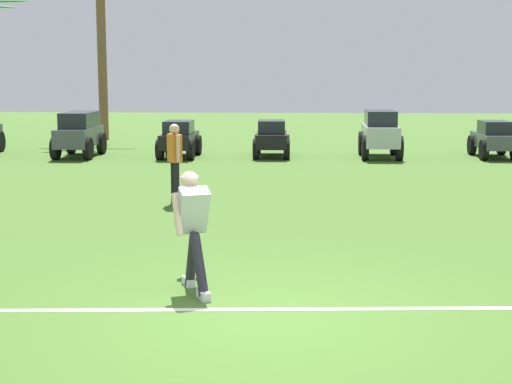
{
  "coord_description": "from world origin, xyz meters",
  "views": [
    {
      "loc": [
        0.28,
        -7.99,
        2.59
      ],
      "look_at": [
        -0.26,
        2.83,
        0.9
      ],
      "focal_mm": 55.0,
      "sensor_mm": 36.0,
      "label": 1
    }
  ],
  "objects_px": {
    "teammate_near_sideline": "(175,156)",
    "parked_car_slot_b": "(79,133)",
    "parked_car_slot_f": "(493,139)",
    "palm_tree_left_of_centre": "(102,32)",
    "parked_car_slot_c": "(179,138)",
    "parked_car_slot_e": "(380,133)",
    "frisbee_thrower": "(193,224)",
    "frisbee_in_flight": "(189,218)",
    "parked_car_slot_d": "(272,138)"
  },
  "relations": [
    {
      "from": "teammate_near_sideline",
      "to": "parked_car_slot_e",
      "type": "xyz_separation_m",
      "value": [
        4.87,
        8.43,
        -0.2
      ]
    },
    {
      "from": "parked_car_slot_c",
      "to": "parked_car_slot_b",
      "type": "bearing_deg",
      "value": 179.25
    },
    {
      "from": "palm_tree_left_of_centre",
      "to": "frisbee_thrower",
      "type": "bearing_deg",
      "value": -73.5
    },
    {
      "from": "parked_car_slot_b",
      "to": "parked_car_slot_f",
      "type": "bearing_deg",
      "value": 1.53
    },
    {
      "from": "palm_tree_left_of_centre",
      "to": "parked_car_slot_c",
      "type": "bearing_deg",
      "value": -57.74
    },
    {
      "from": "parked_car_slot_b",
      "to": "parked_car_slot_d",
      "type": "height_order",
      "value": "parked_car_slot_b"
    },
    {
      "from": "parked_car_slot_e",
      "to": "palm_tree_left_of_centre",
      "type": "bearing_deg",
      "value": 150.11
    },
    {
      "from": "frisbee_in_flight",
      "to": "frisbee_thrower",
      "type": "bearing_deg",
      "value": -79.61
    },
    {
      "from": "palm_tree_left_of_centre",
      "to": "frisbee_in_flight",
      "type": "bearing_deg",
      "value": -73.24
    },
    {
      "from": "frisbee_thrower",
      "to": "parked_car_slot_f",
      "type": "distance_m",
      "value": 16.25
    },
    {
      "from": "parked_car_slot_c",
      "to": "parked_car_slot_d",
      "type": "relative_size",
      "value": 1.0
    },
    {
      "from": "parked_car_slot_c",
      "to": "parked_car_slot_f",
      "type": "bearing_deg",
      "value": 2.27
    },
    {
      "from": "frisbee_thrower",
      "to": "parked_car_slot_d",
      "type": "distance_m",
      "value": 14.59
    },
    {
      "from": "frisbee_thrower",
      "to": "parked_car_slot_e",
      "type": "bearing_deg",
      "value": 75.59
    },
    {
      "from": "parked_car_slot_e",
      "to": "parked_car_slot_f",
      "type": "xyz_separation_m",
      "value": [
        3.37,
        0.11,
        -0.18
      ]
    },
    {
      "from": "parked_car_slot_f",
      "to": "parked_car_slot_b",
      "type": "bearing_deg",
      "value": -178.47
    },
    {
      "from": "frisbee_thrower",
      "to": "parked_car_slot_d",
      "type": "height_order",
      "value": "frisbee_thrower"
    },
    {
      "from": "frisbee_in_flight",
      "to": "parked_car_slot_d",
      "type": "bearing_deg",
      "value": 87.31
    },
    {
      "from": "frisbee_thrower",
      "to": "frisbee_in_flight",
      "type": "bearing_deg",
      "value": 100.39
    },
    {
      "from": "teammate_near_sideline",
      "to": "parked_car_slot_f",
      "type": "xyz_separation_m",
      "value": [
        8.24,
        8.54,
        -0.38
      ]
    },
    {
      "from": "frisbee_thrower",
      "to": "parked_car_slot_e",
      "type": "height_order",
      "value": "frisbee_thrower"
    },
    {
      "from": "parked_car_slot_b",
      "to": "palm_tree_left_of_centre",
      "type": "relative_size",
      "value": 0.36
    },
    {
      "from": "teammate_near_sideline",
      "to": "parked_car_slot_c",
      "type": "distance_m",
      "value": 8.25
    },
    {
      "from": "frisbee_in_flight",
      "to": "parked_car_slot_b",
      "type": "relative_size",
      "value": 0.15
    },
    {
      "from": "frisbee_in_flight",
      "to": "parked_car_slot_e",
      "type": "distance_m",
      "value": 14.21
    },
    {
      "from": "parked_car_slot_d",
      "to": "palm_tree_left_of_centre",
      "type": "xyz_separation_m",
      "value": [
        -6.44,
        5.5,
        3.41
      ]
    },
    {
      "from": "frisbee_thrower",
      "to": "frisbee_in_flight",
      "type": "xyz_separation_m",
      "value": [
        -0.16,
        0.85,
        -0.09
      ]
    },
    {
      "from": "frisbee_in_flight",
      "to": "teammate_near_sideline",
      "type": "relative_size",
      "value": 0.23
    },
    {
      "from": "parked_car_slot_d",
      "to": "palm_tree_left_of_centre",
      "type": "distance_m",
      "value": 9.13
    },
    {
      "from": "parked_car_slot_d",
      "to": "parked_car_slot_b",
      "type": "bearing_deg",
      "value": -177.14
    },
    {
      "from": "frisbee_in_flight",
      "to": "palm_tree_left_of_centre",
      "type": "xyz_separation_m",
      "value": [
        -5.79,
        19.23,
        3.27
      ]
    },
    {
      "from": "parked_car_slot_c",
      "to": "parked_car_slot_e",
      "type": "relative_size",
      "value": 0.93
    },
    {
      "from": "teammate_near_sideline",
      "to": "parked_car_slot_f",
      "type": "relative_size",
      "value": 0.71
    },
    {
      "from": "parked_car_slot_b",
      "to": "parked_car_slot_c",
      "type": "xyz_separation_m",
      "value": [
        3.03,
        -0.04,
        -0.16
      ]
    },
    {
      "from": "frisbee_thrower",
      "to": "teammate_near_sideline",
      "type": "bearing_deg",
      "value": 100.67
    },
    {
      "from": "parked_car_slot_b",
      "to": "parked_car_slot_e",
      "type": "xyz_separation_m",
      "value": [
        9.03,
        0.23,
        0.02
      ]
    },
    {
      "from": "frisbee_thrower",
      "to": "palm_tree_left_of_centre",
      "type": "bearing_deg",
      "value": 106.5
    },
    {
      "from": "teammate_near_sideline",
      "to": "parked_car_slot_b",
      "type": "relative_size",
      "value": 0.65
    },
    {
      "from": "parked_car_slot_b",
      "to": "frisbee_thrower",
      "type": "bearing_deg",
      "value": -69.64
    },
    {
      "from": "teammate_near_sideline",
      "to": "palm_tree_left_of_centre",
      "type": "relative_size",
      "value": 0.23
    },
    {
      "from": "parked_car_slot_b",
      "to": "parked_car_slot_f",
      "type": "height_order",
      "value": "parked_car_slot_b"
    },
    {
      "from": "parked_car_slot_c",
      "to": "parked_car_slot_e",
      "type": "distance_m",
      "value": 6.01
    },
    {
      "from": "parked_car_slot_b",
      "to": "parked_car_slot_d",
      "type": "relative_size",
      "value": 1.09
    },
    {
      "from": "frisbee_in_flight",
      "to": "parked_car_slot_f",
      "type": "xyz_separation_m",
      "value": [
        7.25,
        13.77,
        -0.14
      ]
    },
    {
      "from": "teammate_near_sideline",
      "to": "parked_car_slot_e",
      "type": "height_order",
      "value": "teammate_near_sideline"
    },
    {
      "from": "frisbee_thrower",
      "to": "frisbee_in_flight",
      "type": "height_order",
      "value": "frisbee_thrower"
    },
    {
      "from": "frisbee_in_flight",
      "to": "parked_car_slot_e",
      "type": "height_order",
      "value": "parked_car_slot_e"
    },
    {
      "from": "parked_car_slot_d",
      "to": "parked_car_slot_f",
      "type": "distance_m",
      "value": 6.61
    },
    {
      "from": "parked_car_slot_b",
      "to": "parked_car_slot_e",
      "type": "bearing_deg",
      "value": 1.43
    },
    {
      "from": "frisbee_thrower",
      "to": "parked_car_slot_c",
      "type": "xyz_separation_m",
      "value": [
        -2.27,
        14.25,
        -0.23
      ]
    }
  ]
}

